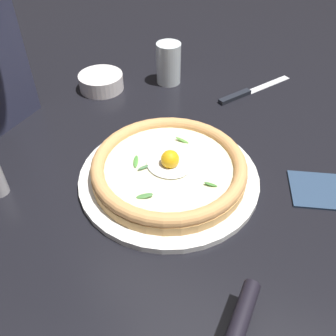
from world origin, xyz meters
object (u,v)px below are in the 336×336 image
Objects in this scene: pizza at (168,169)px; folded_napkin at (331,190)px; drinking_glass at (169,66)px; table_knife at (245,93)px; side_bowl at (101,82)px.

pizza is 0.29m from folded_napkin.
folded_napkin is (0.43, -0.23, -0.04)m from drinking_glass.
side_bowl is at bearing -158.26° from table_knife.
folded_napkin is (0.27, 0.10, -0.03)m from pizza.
side_bowl is at bearing -142.19° from drinking_glass.
pizza reaches higher than table_knife.
side_bowl reaches higher than folded_napkin.
drinking_glass is at bearing -172.09° from table_knife.
side_bowl is 0.58m from folded_napkin.
table_knife is 0.20m from drinking_glass.
table_knife is at bearing 21.74° from side_bowl.
side_bowl is 0.77× the size of folded_napkin.
table_knife is (0.04, 0.35, -0.03)m from pizza.
folded_napkin is at bearing -27.72° from drinking_glass.
drinking_glass is at bearing 115.87° from pizza.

